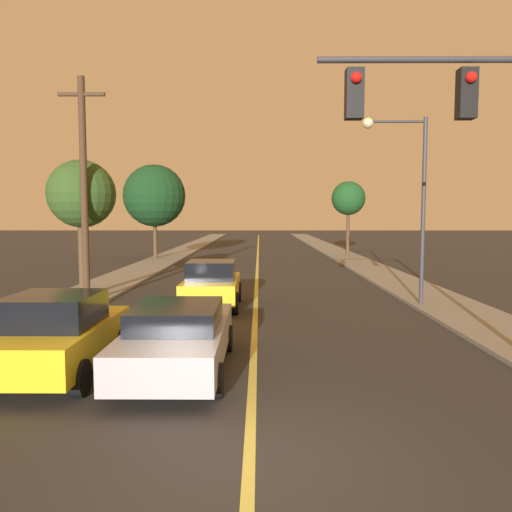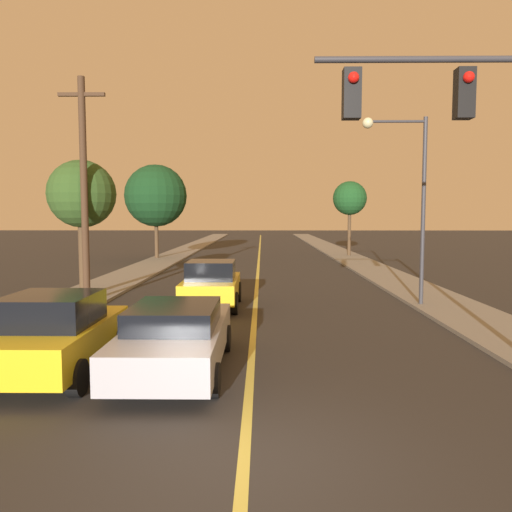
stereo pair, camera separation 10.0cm
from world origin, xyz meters
The scene contains 13 objects.
ground_plane centered at (0.00, 0.00, 0.00)m, with size 200.00×200.00×0.00m, color #2D2B28.
road_surface centered at (0.00, 36.00, 0.01)m, with size 10.65×80.00×0.01m.
sidewalk_left centered at (-6.57, 36.00, 0.06)m, with size 2.50×80.00×0.12m.
sidewalk_right centered at (6.57, 36.00, 0.06)m, with size 2.50×80.00×0.12m.
car_near_lane_front centered at (-1.49, 3.70, 0.72)m, with size 1.98×4.75×1.38m.
car_near_lane_second centered at (-1.49, 10.67, 0.82)m, with size 1.90×3.85×1.61m.
car_outer_lane_front centered at (-3.83, 3.46, 0.81)m, with size 1.95×3.90×1.62m.
traffic_signal_mast centered at (4.24, 3.20, 4.46)m, with size 4.64×0.42×6.08m.
streetlamp_right centered at (5.11, 10.85, 4.26)m, with size 2.17×0.36×6.29m.
utility_pole_left centered at (-5.92, 11.16, 4.14)m, with size 1.60×0.24×7.72m.
tree_left_near centered at (-6.46, 12.41, 3.89)m, with size 2.50×2.50×5.06m.
tree_left_far centered at (-7.32, 29.39, 4.54)m, with size 4.39×4.39×6.62m.
tree_right_near centered at (6.85, 31.78, 4.41)m, with size 2.55×2.55×5.60m.
Camera 2 is at (0.23, -6.10, 3.13)m, focal length 35.00 mm.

